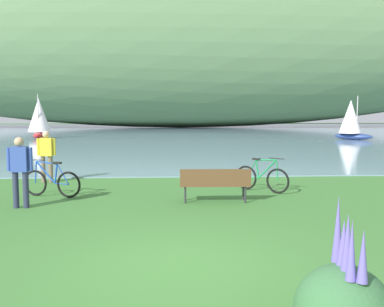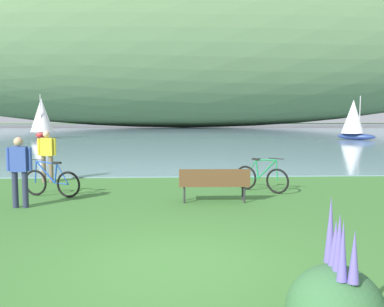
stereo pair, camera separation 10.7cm
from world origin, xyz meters
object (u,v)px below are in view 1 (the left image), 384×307
object	(u,v)px
person_at_shoreline	(46,153)
bicycle_beside_path	(52,182)
person_on_the_grass	(20,168)
sailboat_nearest_to_shore	(39,118)
bicycle_leaning_near_bench	(262,178)
park_bench_near_camera	(215,182)
sailboat_mid_bay	(351,119)

from	to	relation	value
person_at_shoreline	bicycle_beside_path	bearing A→B (deg)	-71.44
person_on_the_grass	sailboat_nearest_to_shore	xyz separation A→B (m)	(-8.40, 29.27, 0.96)
bicycle_beside_path	person_at_shoreline	distance (m)	2.68
person_at_shoreline	person_on_the_grass	xyz separation A→B (m)	(0.48, -3.85, 0.00)
sailboat_nearest_to_shore	bicycle_leaning_near_bench	bearing A→B (deg)	-61.85
person_at_shoreline	sailboat_nearest_to_shore	distance (m)	26.64
bicycle_beside_path	sailboat_nearest_to_shore	distance (m)	29.28
park_bench_near_camera	person_on_the_grass	world-z (taller)	person_on_the_grass
bicycle_leaning_near_bench	person_on_the_grass	distance (m)	6.56
sailboat_mid_bay	person_at_shoreline	bearing A→B (deg)	-132.07
sailboat_nearest_to_shore	park_bench_near_camera	bearing A→B (deg)	-65.53
park_bench_near_camera	bicycle_leaning_near_bench	size ratio (longest dim) A/B	1.33
bicycle_leaning_near_bench	sailboat_mid_bay	xyz separation A→B (m)	(13.09, 23.96, 1.42)
bicycle_leaning_near_bench	sailboat_mid_bay	bearing A→B (deg)	61.36
park_bench_near_camera	sailboat_nearest_to_shore	distance (m)	31.76
bicycle_beside_path	person_at_shoreline	xyz separation A→B (m)	(-0.83, 2.48, 0.58)
bicycle_leaning_near_bench	sailboat_nearest_to_shore	bearing A→B (deg)	118.15
park_bench_near_camera	sailboat_mid_bay	distance (m)	29.35
park_bench_near_camera	sailboat_nearest_to_shore	xyz separation A→B (m)	(-13.14, 28.88, 1.41)
bicycle_leaning_near_bench	person_on_the_grass	xyz separation A→B (m)	(-6.26, -1.86, 0.58)
person_on_the_grass	sailboat_mid_bay	distance (m)	32.27
sailboat_nearest_to_shore	sailboat_mid_bay	xyz separation A→B (m)	(27.75, -3.45, -0.12)
person_on_the_grass	bicycle_leaning_near_bench	bearing A→B (deg)	16.53
bicycle_leaning_near_bench	person_at_shoreline	size ratio (longest dim) A/B	0.80
bicycle_leaning_near_bench	person_at_shoreline	world-z (taller)	person_at_shoreline
bicycle_leaning_near_bench	park_bench_near_camera	bearing A→B (deg)	-136.07
person_at_shoreline	person_on_the_grass	distance (m)	3.88
park_bench_near_camera	person_at_shoreline	size ratio (longest dim) A/B	1.06
park_bench_near_camera	person_at_shoreline	world-z (taller)	person_at_shoreline
park_bench_near_camera	person_on_the_grass	bearing A→B (deg)	-175.28
park_bench_near_camera	bicycle_beside_path	xyz separation A→B (m)	(-4.38, 0.97, -0.12)
sailboat_mid_bay	bicycle_beside_path	bearing A→B (deg)	-127.84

